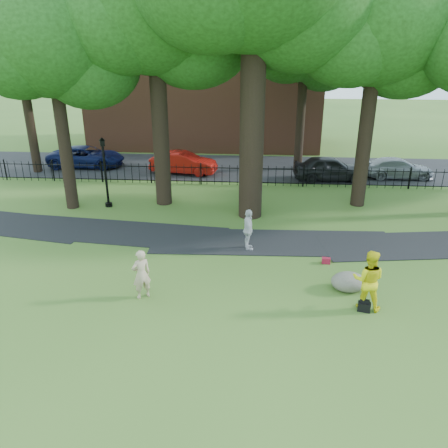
# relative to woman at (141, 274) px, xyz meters

# --- Properties ---
(ground) EXTENTS (120.00, 120.00, 0.00)m
(ground) POSITION_rel_woman_xyz_m (3.32, 0.72, -0.84)
(ground) COLOR #395C20
(ground) RESTS_ON ground
(footpath) EXTENTS (36.07, 3.85, 0.03)m
(footpath) POSITION_rel_woman_xyz_m (4.32, 4.62, -0.84)
(footpath) COLOR black
(footpath) RESTS_ON ground
(street) EXTENTS (80.00, 7.00, 0.02)m
(street) POSITION_rel_woman_xyz_m (3.32, 16.72, -0.84)
(street) COLOR black
(street) RESTS_ON ground
(iron_fence) EXTENTS (44.00, 0.04, 1.20)m
(iron_fence) POSITION_rel_woman_xyz_m (3.32, 12.72, -0.24)
(iron_fence) COLOR black
(iron_fence) RESTS_ON ground
(brick_building) EXTENTS (18.00, 8.00, 12.00)m
(brick_building) POSITION_rel_woman_xyz_m (-0.68, 24.72, 5.16)
(brick_building) COLOR brown
(brick_building) RESTS_ON ground
(tree_row) EXTENTS (26.82, 7.96, 12.42)m
(tree_row) POSITION_rel_woman_xyz_m (3.84, 9.12, 7.32)
(tree_row) COLOR black
(tree_row) RESTS_ON ground
(woman) EXTENTS (0.73, 0.68, 1.68)m
(woman) POSITION_rel_woman_xyz_m (0.00, 0.00, 0.00)
(woman) COLOR tan
(woman) RESTS_ON ground
(man) EXTENTS (1.10, 0.95, 1.95)m
(man) POSITION_rel_woman_xyz_m (7.06, -0.08, 0.14)
(man) COLOR yellow
(man) RESTS_ON ground
(pedestrian) EXTENTS (0.54, 1.04, 1.70)m
(pedestrian) POSITION_rel_woman_xyz_m (3.32, 3.87, 0.01)
(pedestrian) COLOR silver
(pedestrian) RESTS_ON ground
(boulder) EXTENTS (1.37, 1.19, 0.67)m
(boulder) POSITION_rel_woman_xyz_m (6.74, 1.00, -0.50)
(boulder) COLOR gray
(boulder) RESTS_ON ground
(lamppost) EXTENTS (0.35, 0.35, 3.53)m
(lamppost) POSITION_rel_woman_xyz_m (-3.91, 8.48, 0.89)
(lamppost) COLOR black
(lamppost) RESTS_ON ground
(backpack) EXTENTS (0.43, 0.33, 0.29)m
(backpack) POSITION_rel_woman_xyz_m (6.99, -0.28, -0.70)
(backpack) COLOR black
(backpack) RESTS_ON ground
(red_bag) EXTENTS (0.33, 0.23, 0.21)m
(red_bag) POSITION_rel_woman_xyz_m (6.28, 2.88, -0.73)
(red_bag) COLOR maroon
(red_bag) RESTS_ON ground
(red_sedan) EXTENTS (4.37, 2.01, 1.39)m
(red_sedan) POSITION_rel_woman_xyz_m (-1.10, 15.04, -0.14)
(red_sedan) COLOR #A4130C
(red_sedan) RESTS_ON ground
(navy_van) EXTENTS (5.07, 2.44, 1.39)m
(navy_van) POSITION_rel_woman_xyz_m (-7.93, 16.22, -0.14)
(navy_van) COLOR #0D1543
(navy_van) RESTS_ON ground
(grey_car) EXTENTS (4.40, 1.89, 1.48)m
(grey_car) POSITION_rel_woman_xyz_m (8.05, 14.22, -0.10)
(grey_car) COLOR black
(grey_car) RESTS_ON ground
(silver_car) EXTENTS (4.26, 1.77, 1.23)m
(silver_car) POSITION_rel_woman_xyz_m (12.32, 15.01, -0.22)
(silver_car) COLOR gray
(silver_car) RESTS_ON ground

